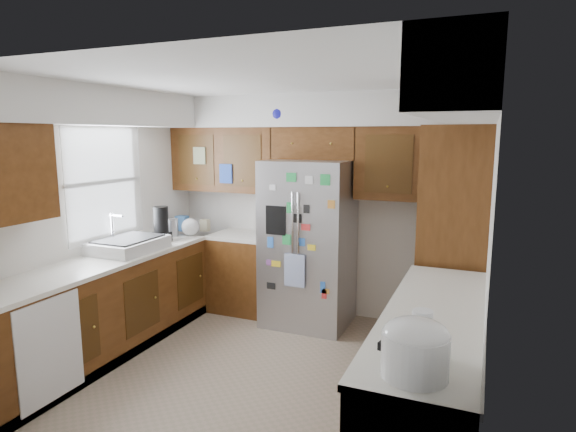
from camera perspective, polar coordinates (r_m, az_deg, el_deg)
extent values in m
plane|color=gray|center=(4.50, -3.25, -17.69)|extent=(3.60, 3.60, 0.00)
cube|color=silver|center=(5.55, 3.89, 1.11)|extent=(3.60, 0.04, 2.50)
cube|color=silver|center=(5.13, -21.77, -0.23)|extent=(0.04, 3.20, 2.50)
cube|color=silver|center=(3.68, 22.67, -3.91)|extent=(0.04, 3.20, 2.50)
cube|color=silver|center=(2.79, -18.22, -7.82)|extent=(3.60, 0.04, 2.50)
cube|color=white|center=(4.03, -3.60, 15.93)|extent=(3.60, 3.20, 0.02)
cube|color=silver|center=(5.31, 3.34, 12.38)|extent=(3.60, 0.38, 0.35)
cube|color=silver|center=(4.94, -20.94, 12.00)|extent=(0.38, 3.20, 0.35)
cube|color=silver|center=(3.61, 20.69, 13.17)|extent=(0.38, 3.20, 0.35)
cube|color=#44250D|center=(5.81, -7.32, 6.64)|extent=(1.33, 0.34, 0.75)
cube|color=#44250D|center=(5.07, 15.61, 5.97)|extent=(1.33, 0.34, 0.75)
cube|color=white|center=(5.15, -21.13, 3.77)|extent=(0.02, 0.90, 1.05)
cube|color=white|center=(5.12, -20.83, 3.77)|extent=(0.01, 1.02, 1.15)
cube|color=#1E44B1|center=(5.61, -7.38, 5.00)|extent=(0.16, 0.02, 0.22)
cube|color=beige|center=(5.78, -10.45, 7.04)|extent=(0.16, 0.02, 0.20)
cube|color=#44250D|center=(4.92, -21.12, -10.36)|extent=(0.60, 2.60, 0.88)
cube|color=#44250D|center=(5.77, -5.01, -6.81)|extent=(0.75, 0.60, 0.88)
cube|color=white|center=(4.79, -21.45, -5.16)|extent=(0.63, 2.60, 0.04)
cube|color=white|center=(5.66, -5.08, -2.33)|extent=(0.75, 0.60, 0.04)
cube|color=black|center=(5.06, -20.84, -14.53)|extent=(0.60, 2.60, 0.10)
cube|color=silver|center=(4.16, -26.31, -14.09)|extent=(0.01, 0.58, 0.80)
cube|color=#44250D|center=(3.52, 16.59, -18.24)|extent=(0.60, 2.25, 0.88)
cube|color=white|center=(3.34, 16.97, -11.22)|extent=(0.63, 2.25, 0.04)
cube|color=#44250D|center=(4.85, 19.09, -2.71)|extent=(0.60, 0.90, 2.15)
cube|color=#A1A1A7|center=(5.24, 2.44, -3.25)|extent=(0.90, 0.75, 1.80)
cylinder|color=silver|center=(4.87, 0.53, -2.44)|extent=(0.02, 0.02, 0.90)
cylinder|color=silver|center=(4.85, 1.18, -2.49)|extent=(0.02, 0.02, 0.90)
cube|color=black|center=(4.92, -1.48, -0.53)|extent=(0.22, 0.01, 0.30)
cube|color=white|center=(4.93, 0.78, -6.48)|extent=(0.22, 0.01, 0.34)
cube|color=white|center=(4.73, 2.50, 4.29)|extent=(0.08, 0.00, 0.08)
cube|color=blue|center=(4.90, 4.13, -8.45)|extent=(0.05, 0.00, 0.12)
cube|color=white|center=(5.01, -0.10, -7.33)|extent=(0.05, 0.00, 0.07)
cube|color=white|center=(4.89, -1.86, 3.39)|extent=(0.07, 0.00, 0.06)
cube|color=green|center=(4.91, -0.19, -2.80)|extent=(0.09, 0.00, 0.11)
cube|color=green|center=(4.80, 0.38, 4.60)|extent=(0.11, 0.00, 0.09)
cube|color=black|center=(4.82, 1.14, -0.29)|extent=(0.09, 0.00, 0.09)
cube|color=red|center=(4.91, 4.30, -9.24)|extent=(0.05, 0.00, 0.09)
cube|color=green|center=(4.67, 4.42, 4.29)|extent=(0.10, 0.00, 0.11)
cube|color=orange|center=(4.68, 5.15, 1.38)|extent=(0.08, 0.00, 0.08)
cube|color=blue|center=(4.99, -2.11, -3.14)|extent=(0.07, 0.00, 0.11)
cube|color=#8C4C99|center=(5.05, -2.28, -5.53)|extent=(0.06, 0.00, 0.06)
cube|color=green|center=(4.84, 0.19, 0.99)|extent=(0.07, 0.00, 0.11)
cube|color=yellow|center=(5.02, -1.46, -5.69)|extent=(0.11, 0.00, 0.06)
cube|color=#8C4C99|center=(4.97, 0.23, -6.06)|extent=(0.10, 0.00, 0.12)
cube|color=yellow|center=(4.83, 2.80, -3.76)|extent=(0.08, 0.00, 0.06)
cube|color=orange|center=(4.90, 4.54, -8.90)|extent=(0.07, 0.00, 0.05)
cube|color=black|center=(4.77, 2.19, 0.83)|extent=(0.06, 0.00, 0.09)
cube|color=black|center=(5.11, -2.02, -8.28)|extent=(0.10, 0.00, 0.07)
cube|color=red|center=(4.81, 2.11, -1.35)|extent=(0.10, 0.00, 0.06)
cube|color=blue|center=(4.85, 1.69, -3.11)|extent=(0.06, 0.00, 0.08)
cube|color=#44250D|center=(5.33, 3.38, 8.60)|extent=(0.96, 0.34, 0.35)
sphere|color=#141298|center=(5.39, -0.78, 11.96)|extent=(0.28, 0.28, 0.28)
cylinder|color=black|center=(5.21, 4.72, 11.33)|extent=(0.27, 0.27, 0.15)
ellipsoid|color=#333338|center=(5.21, 4.73, 12.16)|extent=(0.25, 0.25, 0.11)
cube|color=silver|center=(5.05, -18.35, -3.30)|extent=(0.52, 0.70, 0.12)
cube|color=black|center=(5.04, -18.39, -2.58)|extent=(0.44, 0.60, 0.02)
cylinder|color=silver|center=(5.15, -20.12, -1.34)|extent=(0.02, 0.02, 0.30)
cylinder|color=silver|center=(5.09, -19.71, 0.05)|extent=(0.16, 0.02, 0.02)
cube|color=yellow|center=(4.76, -18.53, -4.56)|extent=(0.10, 0.18, 0.04)
cube|color=black|center=(5.42, -14.74, -2.38)|extent=(0.18, 0.14, 0.10)
cylinder|color=black|center=(5.39, -14.83, -0.40)|extent=(0.16, 0.16, 0.28)
cylinder|color=#A1A1A7|center=(5.65, -13.58, -1.34)|extent=(0.14, 0.14, 0.20)
sphere|color=silver|center=(5.64, -11.50, -1.28)|extent=(0.20, 0.20, 0.20)
cube|color=#3F72B2|center=(5.95, -12.44, -0.85)|extent=(0.14, 0.10, 0.18)
cube|color=#BFB28C|center=(5.88, -9.80, -1.09)|extent=(0.10, 0.08, 0.14)
cylinder|color=silver|center=(5.27, -15.88, -2.72)|extent=(0.08, 0.08, 0.11)
cylinder|color=white|center=(2.46, 14.82, -15.61)|extent=(0.32, 0.32, 0.21)
ellipsoid|color=white|center=(2.41, 14.93, -13.31)|extent=(0.31, 0.31, 0.14)
cube|color=black|center=(2.47, 11.28, -14.79)|extent=(0.04, 0.06, 0.04)
cylinder|color=white|center=(2.68, 15.58, -13.15)|extent=(0.11, 0.11, 0.24)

